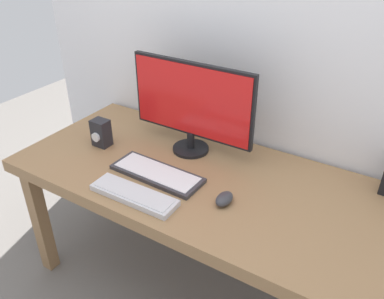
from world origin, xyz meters
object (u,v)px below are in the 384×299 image
at_px(keyboard_primary, 157,173).
at_px(keyboard_secondary, 134,195).
at_px(desk, 201,190).
at_px(monitor, 192,104).
at_px(mouse, 224,199).
at_px(audio_controller, 101,133).

xyz_separation_m(keyboard_primary, keyboard_secondary, (0.02, -0.18, 0.00)).
xyz_separation_m(desk, monitor, (-0.16, 0.17, 0.32)).
bearing_deg(keyboard_primary, mouse, -2.75).
bearing_deg(audio_controller, keyboard_primary, -10.47).
distance_m(keyboard_primary, mouse, 0.34).
distance_m(keyboard_secondary, mouse, 0.36).
relative_size(desk, mouse, 17.79).
xyz_separation_m(desk, mouse, (0.18, -0.12, 0.10)).
bearing_deg(audio_controller, desk, 2.77).
xyz_separation_m(desk, audio_controller, (-0.56, -0.03, 0.14)).
relative_size(monitor, keyboard_primary, 1.46).
bearing_deg(keyboard_secondary, desk, 61.35).
distance_m(keyboard_primary, audio_controller, 0.40).
bearing_deg(keyboard_primary, desk, 30.61).
relative_size(keyboard_secondary, mouse, 3.93).
xyz_separation_m(keyboard_secondary, mouse, (0.33, 0.16, 0.01)).
bearing_deg(keyboard_primary, monitor, 87.75).
bearing_deg(keyboard_secondary, monitor, 90.65).
bearing_deg(audio_controller, mouse, -6.88).
relative_size(desk, keyboard_primary, 4.04).
bearing_deg(desk, audio_controller, -177.23).
bearing_deg(keyboard_secondary, audio_controller, 148.32).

